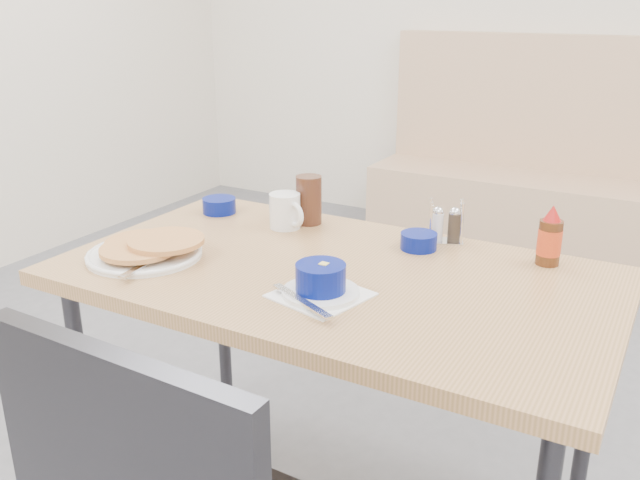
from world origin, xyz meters
The scene contains 11 objects.
wall_back centered at (0.00, 2.97, 1.40)m, with size 5.00×0.06×2.80m, color beige.
booth_bench centered at (0.00, 2.78, 0.35)m, with size 1.90×0.56×1.22m.
dining_table centered at (0.00, 0.25, 0.70)m, with size 1.40×0.80×0.76m.
pancake_plate centered at (-0.48, 0.09, 0.78)m, with size 0.31×0.32×0.05m.
coffee_mug centered at (-0.28, 0.47, 0.81)m, with size 0.13×0.09×0.11m.
grits_setting centered at (0.05, 0.09, 0.79)m, with size 0.23×0.25×0.08m.
creamer_bowl centered at (-0.55, 0.50, 0.78)m, with size 0.11×0.11×0.05m.
butter_bowl centered at (0.13, 0.50, 0.78)m, with size 0.10×0.10×0.05m.
amber_tumbler centered at (-0.25, 0.55, 0.83)m, with size 0.08×0.08×0.15m, color #3F2014.
condiment_caddy centered at (0.18, 0.59, 0.80)m, with size 0.12×0.09×0.12m.
syrup_bottle centered at (0.47, 0.56, 0.83)m, with size 0.06×0.06×0.16m.
Camera 1 is at (0.75, -1.16, 1.42)m, focal length 38.00 mm.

